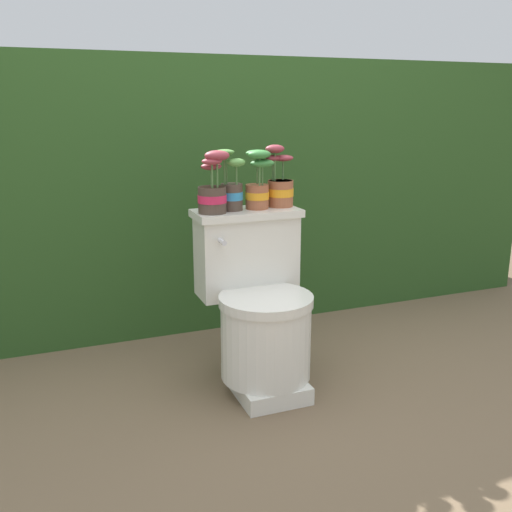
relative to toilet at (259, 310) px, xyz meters
The scene contains 7 objects.
ground_plane 0.32m from the toilet, 56.83° to the right, with size 12.00×12.00×0.00m, color brown.
hedge_backdrop 1.06m from the toilet, 88.49° to the left, with size 3.81×0.76×1.33m.
toilet is the anchor object (origin of this frame).
potted_plant_left 0.50m from the toilet, 142.97° to the left, with size 0.12×0.12×0.24m.
potted_plant_midleft 0.49m from the toilet, 113.10° to the left, with size 0.12×0.10×0.24m.
potted_plant_middle 0.50m from the toilet, 70.05° to the left, with size 0.11×0.12×0.24m.
potted_plant_midright 0.52m from the toilet, 45.68° to the left, with size 0.13×0.11×0.25m.
Camera 1 is at (-0.81, -1.94, 1.11)m, focal length 40.00 mm.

